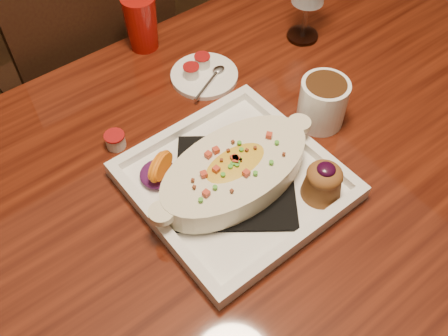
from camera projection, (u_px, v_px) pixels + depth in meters
floor at (234, 325)px, 1.48m from camera, size 7.00×7.00×0.00m
table at (239, 200)px, 0.96m from camera, size 1.50×0.90×0.75m
chair_far at (95, 83)px, 1.38m from camera, size 0.42×0.42×0.93m
plate at (239, 175)px, 0.84m from camera, size 0.32×0.32×0.08m
coffee_mug at (324, 100)px, 0.92m from camera, size 0.12×0.09×0.09m
saucer at (203, 74)px, 1.03m from camera, size 0.14×0.14×0.09m
creamer_loose at (115, 140)px, 0.91m from camera, size 0.04×0.04×0.03m
red_tumbler at (141, 23)px, 1.05m from camera, size 0.07×0.07×0.12m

